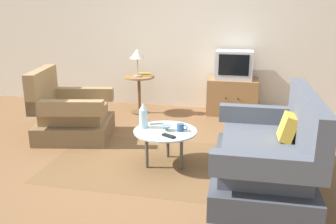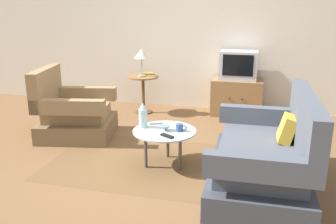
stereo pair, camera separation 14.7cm
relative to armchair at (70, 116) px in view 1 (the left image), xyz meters
name	(u,v)px [view 1 (the left image)]	position (x,y,z in m)	size (l,w,h in m)	color
ground_plane	(156,161)	(1.34, -0.55, -0.30)	(16.00, 16.00, 0.00)	brown
back_wall	(191,29)	(1.34, 1.92, 1.05)	(9.00, 0.12, 2.70)	beige
area_rug	(165,164)	(1.47, -0.61, -0.30)	(2.62, 1.50, 0.00)	brown
armchair	(70,116)	(0.00, 0.00, 0.00)	(1.10, 1.04, 0.94)	brown
couch	(268,157)	(2.56, -0.86, 0.00)	(0.95, 1.60, 0.95)	#3E424B
coffee_table	(165,134)	(1.47, -0.61, 0.07)	(0.71, 0.71, 0.41)	#B2C6C1
side_table	(139,87)	(0.59, 1.31, 0.15)	(0.51, 0.51, 0.62)	olive
tv_stand	(232,97)	(2.11, 1.58, -0.01)	(0.81, 0.51, 0.59)	olive
television	(234,65)	(2.11, 1.59, 0.51)	(0.59, 0.40, 0.46)	#B7B7BC
table_lamp	(137,55)	(0.58, 1.28, 0.68)	(0.24, 0.24, 0.45)	#9E937A
vase	(143,116)	(1.20, -0.57, 0.25)	(0.10, 0.10, 0.29)	silver
mug	(181,127)	(1.64, -0.60, 0.15)	(0.12, 0.08, 0.08)	#335184
bowl	(166,128)	(1.48, -0.62, 0.14)	(0.13, 0.13, 0.06)	slate
tv_remote_dark	(169,136)	(1.55, -0.81, 0.12)	(0.16, 0.12, 0.02)	black
tv_remote_silver	(155,123)	(1.31, -0.42, 0.12)	(0.16, 0.12, 0.02)	#B2B2B7
book	(144,74)	(0.63, 1.47, 0.33)	(0.22, 0.18, 0.03)	olive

